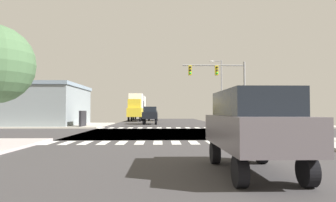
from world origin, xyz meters
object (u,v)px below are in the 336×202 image
at_px(suv_nearside_1, 150,114).
at_px(box_truck_crossing_2, 139,107).
at_px(box_truck_farside_1, 136,107).
at_px(street_lamp, 220,86).
at_px(traffic_signal_mast, 221,79).
at_px(bank_building, 22,105).
at_px(suv_trailing_2, 252,124).
at_px(sedan_leading_2, 153,115).

bearing_deg(suv_nearside_1, box_truck_crossing_2, -82.05).
bearing_deg(box_truck_farside_1, street_lamp, 138.61).
bearing_deg(traffic_signal_mast, box_truck_crossing_2, 109.59).
xyz_separation_m(traffic_signal_mast, street_lamp, (1.96, 10.30, 0.09)).
bearing_deg(bank_building, box_truck_crossing_2, 63.60).
bearing_deg(bank_building, street_lamp, 11.13).
xyz_separation_m(traffic_signal_mast, suv_trailing_2, (-3.78, -22.76, -3.77)).
xyz_separation_m(suv_nearside_1, sedan_leading_2, (0.00, 14.62, -0.28)).
xyz_separation_m(traffic_signal_mast, bank_building, (-23.16, 5.35, -2.68)).
height_order(box_truck_crossing_2, suv_trailing_2, box_truck_crossing_2).
bearing_deg(box_truck_farside_1, sedan_leading_2, -147.48).
xyz_separation_m(traffic_signal_mast, box_truck_crossing_2, (-10.78, 30.29, -2.60)).
height_order(traffic_signal_mast, box_truck_farside_1, traffic_signal_mast).
relative_size(suv_nearside_1, sedan_leading_2, 1.07).
bearing_deg(street_lamp, suv_nearside_1, -171.37).
relative_size(street_lamp, sedan_leading_2, 2.07).
bearing_deg(sedan_leading_2, box_truck_farside_1, 32.52).
height_order(sedan_leading_2, suv_trailing_2, suv_trailing_2).
relative_size(box_truck_farside_1, sedan_leading_2, 1.67).
relative_size(suv_nearside_1, suv_trailing_2, 1.00).
distance_m(suv_nearside_1, suv_trailing_2, 31.83).
relative_size(traffic_signal_mast, box_truck_farside_1, 0.97).
height_order(box_truck_farside_1, suv_trailing_2, box_truck_farside_1).
xyz_separation_m(street_lamp, box_truck_farside_1, (-12.74, 11.23, -2.69)).
bearing_deg(box_truck_crossing_2, sedan_leading_2, 113.63).
relative_size(traffic_signal_mast, street_lamp, 0.79).
relative_size(sedan_leading_2, suv_trailing_2, 0.93).
height_order(bank_building, suv_nearside_1, bank_building).
relative_size(bank_building, box_truck_crossing_2, 2.18).
bearing_deg(box_truck_farside_1, traffic_signal_mast, 116.61).
distance_m(street_lamp, suv_nearside_1, 10.58).
height_order(street_lamp, bank_building, street_lamp).
xyz_separation_m(box_truck_farside_1, suv_trailing_2, (7.00, -44.28, -1.17)).
bearing_deg(sedan_leading_2, street_lamp, 126.55).
relative_size(street_lamp, suv_nearside_1, 1.94).
relative_size(box_truck_farside_1, box_truck_crossing_2, 1.00).
bearing_deg(box_truck_farside_1, bank_building, 52.57).
distance_m(street_lamp, box_truck_farside_1, 17.19).
height_order(street_lamp, box_truck_crossing_2, street_lamp).
xyz_separation_m(box_truck_crossing_2, sedan_leading_2, (3.00, -6.86, -1.45)).
bearing_deg(box_truck_farside_1, suv_trailing_2, 98.98).
distance_m(bank_building, box_truck_farside_1, 20.37).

